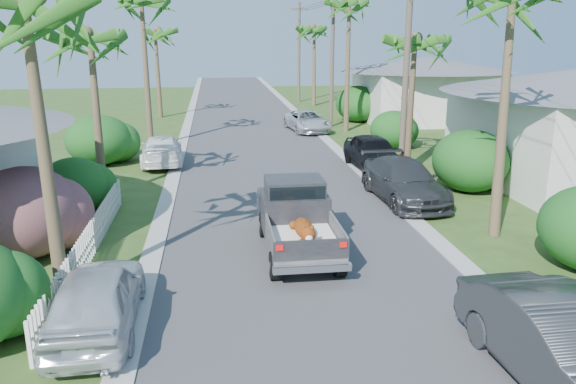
{
  "coord_description": "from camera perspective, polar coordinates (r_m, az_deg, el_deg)",
  "views": [
    {
      "loc": [
        -2.37,
        -9.97,
        6.15
      ],
      "look_at": [
        -0.17,
        6.79,
        1.4
      ],
      "focal_mm": 35.0,
      "sensor_mm": 36.0,
      "label": 1
    }
  ],
  "objects": [
    {
      "name": "picket_fence",
      "position": [
        16.87,
        -19.5,
        -4.82
      ],
      "size": [
        0.1,
        11.0,
        1.0
      ],
      "primitive_type": "cube",
      "color": "white",
      "rests_on": "ground"
    },
    {
      "name": "parked_car_rn",
      "position": [
        11.42,
        26.13,
        -13.94
      ],
      "size": [
        1.97,
        5.0,
        1.62
      ],
      "primitive_type": "imported",
      "rotation": [
        0.0,
        0.0,
        0.05
      ],
      "color": "#2C2E30",
      "rests_on": "ground"
    },
    {
      "name": "shrub_r_b",
      "position": [
        23.82,
        18.02,
        3.04
      ],
      "size": [
        3.0,
        3.3,
        2.5
      ],
      "primitive_type": "ellipsoid",
      "color": "#14491B",
      "rests_on": "ground"
    },
    {
      "name": "parked_car_rf",
      "position": [
        26.75,
        8.66,
        3.97
      ],
      "size": [
        2.17,
        4.79,
        1.59
      ],
      "primitive_type": "imported",
      "rotation": [
        0.0,
        0.0,
        0.06
      ],
      "color": "black",
      "rests_on": "ground"
    },
    {
      "name": "palm_l_b",
      "position": [
        22.41,
        -19.54,
        14.82
      ],
      "size": [
        4.4,
        4.4,
        7.4
      ],
      "color": "brown",
      "rests_on": "ground"
    },
    {
      "name": "palm_r_c",
      "position": [
        37.03,
        6.26,
        18.64
      ],
      "size": [
        4.4,
        4.4,
        9.4
      ],
      "color": "brown",
      "rests_on": "ground"
    },
    {
      "name": "ground",
      "position": [
        11.95,
        5.25,
        -15.35
      ],
      "size": [
        120.0,
        120.0,
        0.0
      ],
      "primitive_type": "plane",
      "color": "#30491B",
      "rests_on": "ground"
    },
    {
      "name": "curb_left",
      "position": [
        35.55,
        -10.51,
        5.52
      ],
      "size": [
        0.6,
        100.0,
        0.06
      ],
      "primitive_type": "cube",
      "color": "#A5A39E",
      "rests_on": "ground"
    },
    {
      "name": "shrub_r_c",
      "position": [
        31.96,
        10.69,
        6.25
      ],
      "size": [
        2.6,
        2.86,
        2.1
      ],
      "primitive_type": "ellipsoid",
      "color": "#14491B",
      "rests_on": "ground"
    },
    {
      "name": "parked_car_rm",
      "position": [
        21.81,
        11.7,
        1.07
      ],
      "size": [
        2.44,
        5.38,
        1.53
      ],
      "primitive_type": "imported",
      "rotation": [
        0.0,
        0.0,
        0.06
      ],
      "color": "#2D2F32",
      "rests_on": "ground"
    },
    {
      "name": "shrub_r_d",
      "position": [
        41.58,
        7.12,
        8.88
      ],
      "size": [
        3.2,
        3.52,
        2.6
      ],
      "primitive_type": "ellipsoid",
      "color": "#14491B",
      "rests_on": "ground"
    },
    {
      "name": "road",
      "position": [
        35.58,
        -3.55,
        5.73
      ],
      "size": [
        8.0,
        100.0,
        0.02
      ],
      "primitive_type": "cube",
      "color": "#38383A",
      "rests_on": "ground"
    },
    {
      "name": "shrub_l_b",
      "position": [
        17.55,
        -25.16,
        -1.88
      ],
      "size": [
        3.0,
        3.3,
        2.6
      ],
      "primitive_type": "ellipsoid",
      "color": "#A11763",
      "rests_on": "ground"
    },
    {
      "name": "shrub_l_c",
      "position": [
        21.23,
        -20.93,
        0.6
      ],
      "size": [
        2.4,
        2.64,
        2.0
      ],
      "primitive_type": "ellipsoid",
      "color": "#14491B",
      "rests_on": "ground"
    },
    {
      "name": "utility_pole_b",
      "position": [
        24.36,
        11.9,
        11.72
      ],
      "size": [
        1.6,
        0.26,
        9.0
      ],
      "color": "brown",
      "rests_on": "ground"
    },
    {
      "name": "palm_r_b",
      "position": [
        26.53,
        12.73,
        14.9
      ],
      "size": [
        4.4,
        4.4,
        7.2
      ],
      "color": "brown",
      "rests_on": "ground"
    },
    {
      "name": "pickup_truck",
      "position": [
        16.59,
        0.78,
        -2.36
      ],
      "size": [
        1.98,
        5.12,
        2.06
      ],
      "color": "black",
      "rests_on": "ground"
    },
    {
      "name": "parked_car_rd",
      "position": [
        37.14,
        1.95,
        7.21
      ],
      "size": [
        2.75,
        5.05,
        1.34
      ],
      "primitive_type": "imported",
      "rotation": [
        0.0,
        0.0,
        0.11
      ],
      "color": "silver",
      "rests_on": "ground"
    },
    {
      "name": "parked_car_lf",
      "position": [
        28.2,
        -12.7,
        4.16
      ],
      "size": [
        2.24,
        4.9,
        1.39
      ],
      "primitive_type": "imported",
      "rotation": [
        0.0,
        0.0,
        3.2
      ],
      "color": "white",
      "rests_on": "ground"
    },
    {
      "name": "utility_pole_c",
      "position": [
        38.83,
        4.51,
        13.36
      ],
      "size": [
        1.6,
        0.26,
        9.0
      ],
      "color": "brown",
      "rests_on": "ground"
    },
    {
      "name": "utility_pole_d",
      "position": [
        53.59,
        1.13,
        14.04
      ],
      "size": [
        1.6,
        0.26,
        9.0
      ],
      "color": "brown",
      "rests_on": "ground"
    },
    {
      "name": "palm_r_d",
      "position": [
        50.75,
        2.71,
        16.35
      ],
      "size": [
        4.4,
        4.4,
        8.0
      ],
      "color": "brown",
      "rests_on": "ground"
    },
    {
      "name": "shrub_l_d",
      "position": [
        28.96,
        -18.63,
        5.03
      ],
      "size": [
        3.2,
        3.52,
        2.4
      ],
      "primitive_type": "ellipsoid",
      "color": "#14491B",
      "rests_on": "ground"
    },
    {
      "name": "house_right_far",
      "position": [
        43.01,
        13.72,
        9.89
      ],
      "size": [
        9.0,
        8.0,
        4.6
      ],
      "color": "silver",
      "rests_on": "ground"
    },
    {
      "name": "curb_right",
      "position": [
        36.12,
        3.3,
        5.92
      ],
      "size": [
        0.6,
        100.0,
        0.06
      ],
      "primitive_type": "cube",
      "color": "#A5A39E",
      "rests_on": "ground"
    },
    {
      "name": "palm_l_c",
      "position": [
        32.22,
        -14.68,
        18.35
      ],
      "size": [
        4.4,
        4.4,
        9.2
      ],
      "color": "brown",
      "rests_on": "ground"
    },
    {
      "name": "palm_l_d",
      "position": [
        44.17,
        -13.33,
        15.68
      ],
      "size": [
        4.4,
        4.4,
        7.7
      ],
      "color": "brown",
      "rests_on": "ground"
    },
    {
      "name": "parked_car_ln",
      "position": [
        12.82,
        -18.86,
        -10.18
      ],
      "size": [
        1.87,
        4.39,
        1.48
      ],
      "primitive_type": "imported",
      "rotation": [
        0.0,
        0.0,
        3.17
      ],
      "color": "silver",
      "rests_on": "ground"
    }
  ]
}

